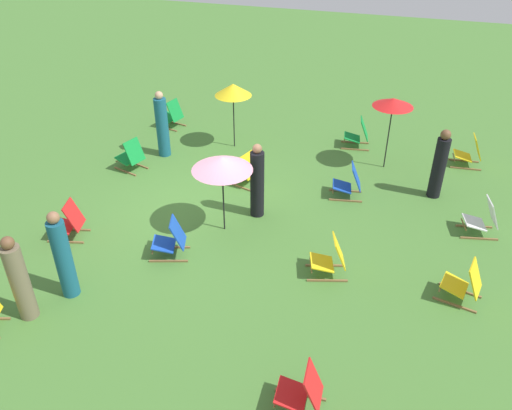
% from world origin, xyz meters
% --- Properties ---
extents(ground_plane, '(40.00, 40.00, 0.00)m').
position_xyz_m(ground_plane, '(0.00, 0.00, 0.00)').
color(ground_plane, '#477A33').
extents(deckchair_0, '(0.68, 0.87, 0.83)m').
position_xyz_m(deckchair_0, '(1.50, -0.08, 0.37)').
color(deckchair_0, olive).
rests_on(deckchair_0, ground).
extents(deckchair_1, '(0.68, 0.87, 0.83)m').
position_xyz_m(deckchair_1, '(-1.58, 0.43, 0.37)').
color(deckchair_1, olive).
rests_on(deckchair_1, ground).
extents(deckchair_2, '(0.68, 0.87, 0.83)m').
position_xyz_m(deckchair_2, '(-1.44, -2.54, 0.37)').
color(deckchair_2, olive).
rests_on(deckchair_2, ground).
extents(deckchair_3, '(0.62, 0.84, 0.83)m').
position_xyz_m(deckchair_3, '(-1.06, 5.80, 0.37)').
color(deckchair_3, olive).
rests_on(deckchair_3, ground).
extents(deckchair_4, '(0.60, 0.83, 0.83)m').
position_xyz_m(deckchair_4, '(-1.72, 2.92, 0.37)').
color(deckchair_4, olive).
rests_on(deckchair_4, ground).
extents(deckchair_6, '(0.67, 0.86, 0.83)m').
position_xyz_m(deckchair_6, '(1.16, 3.01, 0.37)').
color(deckchair_6, olive).
rests_on(deckchair_6, ground).
extents(deckchair_7, '(0.51, 0.78, 0.83)m').
position_xyz_m(deckchair_7, '(4.20, 3.16, 0.37)').
color(deckchair_7, olive).
rests_on(deckchair_7, ground).
extents(deckchair_8, '(0.64, 0.85, 0.83)m').
position_xyz_m(deckchair_8, '(1.17, 5.38, 0.37)').
color(deckchair_8, olive).
rests_on(deckchair_8, ground).
extents(deckchair_9, '(0.58, 0.82, 0.83)m').
position_xyz_m(deckchair_9, '(-4.39, 2.77, 0.37)').
color(deckchair_9, olive).
rests_on(deckchair_9, ground).
extents(deckchair_11, '(0.54, 0.80, 0.83)m').
position_xyz_m(deckchair_11, '(-4.14, 5.64, 0.37)').
color(deckchair_11, olive).
rests_on(deckchair_11, ground).
extents(deckchair_12, '(0.64, 0.85, 0.83)m').
position_xyz_m(deckchair_12, '(-4.12, -2.65, 0.37)').
color(deckchair_12, olive).
rests_on(deckchair_12, ground).
extents(deckchair_13, '(0.64, 0.85, 0.83)m').
position_xyz_m(deckchair_13, '(1.55, -2.36, 0.37)').
color(deckchair_13, olive).
rests_on(deckchair_13, ground).
extents(umbrella_0, '(0.99, 0.99, 1.86)m').
position_xyz_m(umbrella_0, '(-3.44, 3.59, 1.75)').
color(umbrella_0, black).
rests_on(umbrella_0, ground).
extents(umbrella_1, '(0.97, 0.97, 1.79)m').
position_xyz_m(umbrella_1, '(-3.44, -0.47, 1.63)').
color(umbrella_1, black).
rests_on(umbrella_1, ground).
extents(umbrella_2, '(1.23, 1.23, 1.72)m').
position_xyz_m(umbrella_2, '(0.35, 0.60, 1.58)').
color(umbrella_2, black).
rests_on(umbrella_2, ground).
extents(person_0, '(0.43, 0.43, 1.76)m').
position_xyz_m(person_0, '(3.05, -1.37, 0.83)').
color(person_0, '#195972').
rests_on(person_0, ground).
extents(person_1, '(0.41, 0.41, 1.77)m').
position_xyz_m(person_1, '(-2.41, -2.09, 0.83)').
color(person_1, '#195972').
rests_on(person_1, ground).
extents(person_2, '(0.39, 0.39, 1.69)m').
position_xyz_m(person_2, '(-2.35, 4.84, 0.80)').
color(person_2, black).
rests_on(person_2, ground).
extents(person_3, '(0.41, 0.41, 1.72)m').
position_xyz_m(person_3, '(-0.40, 1.11, 0.81)').
color(person_3, black).
rests_on(person_3, ground).
extents(person_4, '(0.44, 0.44, 1.67)m').
position_xyz_m(person_4, '(3.75, -1.74, 0.78)').
color(person_4, '#72664C').
rests_on(person_4, ground).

